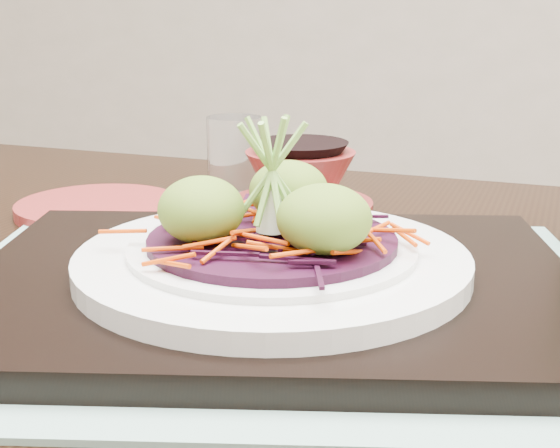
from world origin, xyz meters
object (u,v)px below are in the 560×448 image
(terracotta_bowl_set, at_px, (300,185))
(serving_tray, at_px, (272,285))
(white_plate, at_px, (272,260))
(terracotta_side_plate, at_px, (98,207))
(dining_table, at_px, (256,406))
(water_glass, at_px, (234,156))

(terracotta_bowl_set, bearing_deg, serving_tray, -79.87)
(serving_tray, bearing_deg, white_plate, -64.35)
(white_plate, xyz_separation_m, terracotta_bowl_set, (-0.05, 0.25, -0.00))
(serving_tray, relative_size, terracotta_side_plate, 2.59)
(white_plate, bearing_deg, serving_tray, 129.09)
(white_plate, relative_size, terracotta_side_plate, 1.68)
(dining_table, bearing_deg, terracotta_bowl_set, 100.01)
(white_plate, bearing_deg, terracotta_bowl_set, 100.13)
(serving_tray, distance_m, terracotta_side_plate, 0.31)
(dining_table, xyz_separation_m, terracotta_bowl_set, (-0.02, 0.22, 0.13))
(serving_tray, bearing_deg, terracotta_side_plate, 128.71)
(terracotta_side_plate, xyz_separation_m, terracotta_bowl_set, (0.20, 0.06, 0.02))
(serving_tray, bearing_deg, terracotta_bowl_set, 86.69)
(dining_table, height_order, terracotta_side_plate, terracotta_side_plate)
(white_plate, height_order, terracotta_side_plate, white_plate)
(white_plate, height_order, water_glass, water_glass)
(terracotta_side_plate, height_order, terracotta_bowl_set, terracotta_bowl_set)
(serving_tray, height_order, terracotta_bowl_set, terracotta_bowl_set)
(terracotta_side_plate, relative_size, terracotta_bowl_set, 0.89)
(white_plate, xyz_separation_m, water_glass, (-0.14, 0.31, 0.01))
(terracotta_side_plate, bearing_deg, serving_tray, -37.85)
(dining_table, distance_m, terracotta_bowl_set, 0.26)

